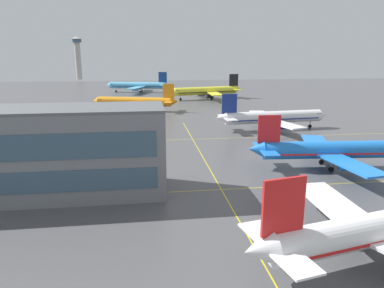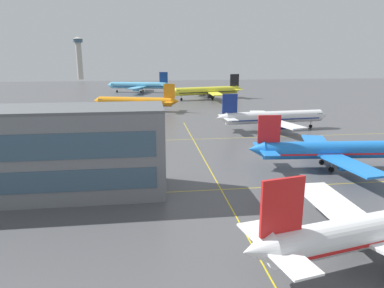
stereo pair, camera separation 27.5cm
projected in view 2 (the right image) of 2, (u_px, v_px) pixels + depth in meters
name	position (u px, v px, depth m)	size (l,w,h in m)	color
airliner_second_row	(334.00, 150.00, 76.54)	(37.85, 32.54, 11.76)	blue
airliner_third_row	(273.00, 117.00, 114.92)	(38.38, 32.99, 11.93)	white
airliner_far_left_stand	(136.00, 102.00, 151.88)	(37.13, 31.64, 11.71)	orange
airliner_far_right_stand	(208.00, 91.00, 190.43)	(41.26, 35.07, 12.93)	yellow
airliner_distant_taxiway	(139.00, 85.00, 223.12)	(40.27, 34.21, 12.60)	#5BB7E5
taxiway_markings	(221.00, 190.00, 65.39)	(121.85, 129.83, 0.01)	yellow
control_tower	(79.00, 55.00, 326.36)	(8.82, 8.82, 38.04)	#ADA89E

